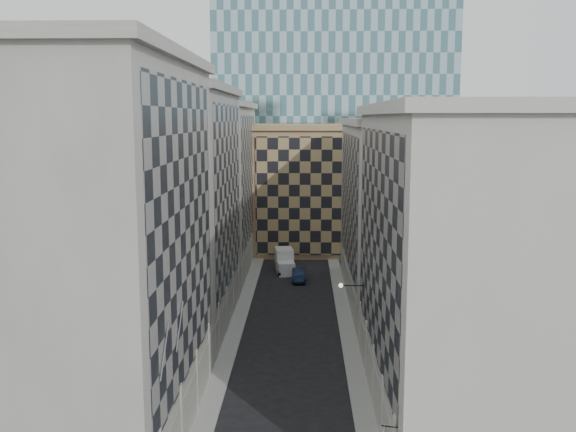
# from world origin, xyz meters

# --- Properties ---
(sidewalk_west) EXTENTS (1.50, 100.00, 0.15)m
(sidewalk_west) POSITION_xyz_m (-5.25, 30.00, 0.07)
(sidewalk_west) COLOR #969590
(sidewalk_west) RESTS_ON ground
(sidewalk_east) EXTENTS (1.50, 100.00, 0.15)m
(sidewalk_east) POSITION_xyz_m (5.25, 30.00, 0.07)
(sidewalk_east) COLOR #969590
(sidewalk_east) RESTS_ON ground
(bldg_left_a) EXTENTS (10.80, 22.80, 23.70)m
(bldg_left_a) POSITION_xyz_m (-10.88, 11.00, 11.82)
(bldg_left_a) COLOR gray
(bldg_left_a) RESTS_ON ground
(bldg_left_b) EXTENTS (10.80, 22.80, 22.70)m
(bldg_left_b) POSITION_xyz_m (-10.88, 33.00, 11.32)
(bldg_left_b) COLOR gray
(bldg_left_b) RESTS_ON ground
(bldg_left_c) EXTENTS (10.80, 22.80, 21.70)m
(bldg_left_c) POSITION_xyz_m (-10.88, 55.00, 10.83)
(bldg_left_c) COLOR gray
(bldg_left_c) RESTS_ON ground
(bldg_right_a) EXTENTS (10.80, 26.80, 20.70)m
(bldg_right_a) POSITION_xyz_m (10.88, 15.00, 10.32)
(bldg_right_a) COLOR #B4B0A5
(bldg_right_a) RESTS_ON ground
(bldg_right_b) EXTENTS (10.80, 28.80, 19.70)m
(bldg_right_b) POSITION_xyz_m (10.89, 42.00, 9.85)
(bldg_right_b) COLOR #B4B0A5
(bldg_right_b) RESTS_ON ground
(tan_block) EXTENTS (16.80, 14.80, 18.80)m
(tan_block) POSITION_xyz_m (2.00, 67.90, 9.44)
(tan_block) COLOR #A58157
(tan_block) RESTS_ON ground
(church_tower) EXTENTS (7.20, 7.20, 51.50)m
(church_tower) POSITION_xyz_m (0.00, 82.00, 26.95)
(church_tower) COLOR #2F2925
(church_tower) RESTS_ON ground
(flagpoles_left) EXTENTS (0.10, 6.33, 2.33)m
(flagpoles_left) POSITION_xyz_m (-5.90, 6.00, 8.00)
(flagpoles_left) COLOR gray
(flagpoles_left) RESTS_ON ground
(bracket_lamp) EXTENTS (1.98, 0.36, 0.36)m
(bracket_lamp) POSITION_xyz_m (4.38, 24.00, 6.20)
(bracket_lamp) COLOR black
(bracket_lamp) RESTS_ON ground
(box_truck) EXTENTS (2.86, 5.59, 2.94)m
(box_truck) POSITION_xyz_m (-1.34, 53.85, 1.28)
(box_truck) COLOR white
(box_truck) RESTS_ON ground
(dark_car) EXTENTS (1.68, 4.59, 1.50)m
(dark_car) POSITION_xyz_m (0.51, 49.16, 0.75)
(dark_car) COLOR #0E1B36
(dark_car) RESTS_ON ground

